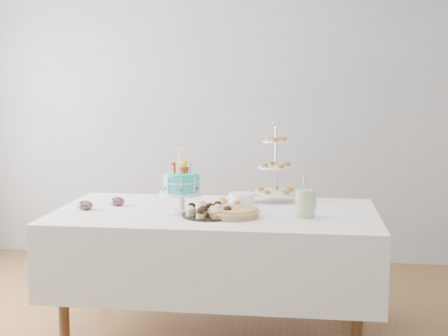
# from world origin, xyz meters

# --- Properties ---
(walls) EXTENTS (5.04, 4.04, 2.70)m
(walls) POSITION_xyz_m (0.00, 0.00, 1.35)
(walls) COLOR gray
(walls) RESTS_ON floor
(table) EXTENTS (1.92, 1.02, 0.77)m
(table) POSITION_xyz_m (0.00, 0.30, 0.54)
(table) COLOR silver
(table) RESTS_ON floor
(birthday_cake) EXTENTS (0.26, 0.26, 0.40)m
(birthday_cake) POSITION_xyz_m (-0.19, 0.23, 0.88)
(birthday_cake) COLOR white
(birthday_cake) RESTS_ON table
(cupcake_tray) EXTENTS (0.32, 0.32, 0.07)m
(cupcake_tray) POSITION_xyz_m (-0.01, 0.14, 0.81)
(cupcake_tray) COLOR black
(cupcake_tray) RESTS_ON table
(pie) EXTENTS (0.30, 0.30, 0.05)m
(pie) POSITION_xyz_m (0.13, 0.14, 0.80)
(pie) COLOR tan
(pie) RESTS_ON table
(tiered_stand) EXTENTS (0.27, 0.27, 0.53)m
(tiered_stand) POSITION_xyz_m (0.34, 0.65, 0.99)
(tiered_stand) COLOR silver
(tiered_stand) RESTS_ON table
(plate_stack) EXTENTS (0.17, 0.17, 0.06)m
(plate_stack) POSITION_xyz_m (0.13, 0.56, 0.80)
(plate_stack) COLOR white
(plate_stack) RESTS_ON table
(pastry_plate) EXTENTS (0.23, 0.23, 0.03)m
(pastry_plate) POSITION_xyz_m (0.08, 0.52, 0.79)
(pastry_plate) COLOR white
(pastry_plate) RESTS_ON table
(jam_bowl_a) EXTENTS (0.10, 0.10, 0.06)m
(jam_bowl_a) POSITION_xyz_m (-0.78, 0.23, 0.80)
(jam_bowl_a) COLOR silver
(jam_bowl_a) RESTS_ON table
(jam_bowl_b) EXTENTS (0.09, 0.09, 0.05)m
(jam_bowl_b) POSITION_xyz_m (-0.63, 0.38, 0.80)
(jam_bowl_b) COLOR silver
(jam_bowl_b) RESTS_ON table
(utensil_pitcher) EXTENTS (0.12, 0.11, 0.24)m
(utensil_pitcher) POSITION_xyz_m (0.53, 0.18, 0.86)
(utensil_pitcher) COLOR beige
(utensil_pitcher) RESTS_ON table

